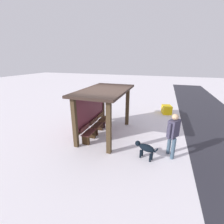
% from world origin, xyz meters
% --- Properties ---
extents(ground_plane, '(60.00, 60.00, 0.00)m').
position_xyz_m(ground_plane, '(0.00, 0.00, 0.00)').
color(ground_plane, silver).
extents(bus_shelter, '(3.52, 2.01, 2.24)m').
position_xyz_m(bus_shelter, '(0.00, 0.19, 1.73)').
color(bus_shelter, '#3F301E').
rests_on(bus_shelter, ground).
extents(bench_left_inside, '(0.81, 0.37, 0.72)m').
position_xyz_m(bench_left_inside, '(-0.91, 0.46, 0.31)').
color(bench_left_inside, '#552A28').
rests_on(bench_left_inside, ground).
extents(bench_center_inside, '(0.81, 0.35, 0.71)m').
position_xyz_m(bench_center_inside, '(0.00, 0.46, 0.31)').
color(bench_center_inside, '#4B2C22').
rests_on(bench_center_inside, ground).
extents(bench_right_inside, '(0.81, 0.41, 0.71)m').
position_xyz_m(bench_right_inside, '(0.91, 0.46, 0.30)').
color(bench_right_inside, brown).
rests_on(bench_right_inside, ground).
extents(person_walking, '(0.61, 0.46, 1.71)m').
position_xyz_m(person_walking, '(-0.93, -3.03, 1.01)').
color(person_walking, '#3C384F').
rests_on(person_walking, ground).
extents(dog, '(0.44, 0.87, 0.61)m').
position_xyz_m(dog, '(-1.40, -2.13, 0.43)').
color(dog, black).
rests_on(dog, ground).
extents(grit_bin, '(0.82, 0.72, 0.56)m').
position_xyz_m(grit_bin, '(4.16, -2.87, 0.28)').
color(grit_bin, yellow).
rests_on(grit_bin, ground).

